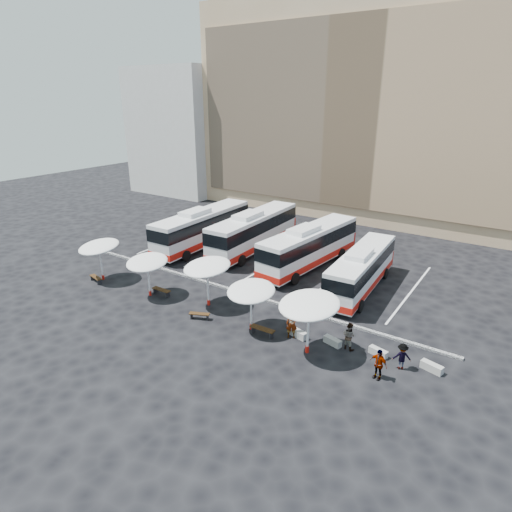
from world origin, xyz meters
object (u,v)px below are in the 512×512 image
Objects in this scene: passenger_0 at (292,324)px; conc_bench_2 at (378,352)px; sunshade_2 at (207,267)px; sunshade_3 at (251,291)px; passenger_1 at (349,336)px; sunshade_4 at (309,305)px; passenger_3 at (402,356)px; conc_bench_1 at (333,341)px; conc_bench_3 at (432,367)px; wood_bench_2 at (199,315)px; passenger_2 at (378,364)px; bus_1 at (254,230)px; sunshade_0 at (99,247)px; wood_bench_3 at (262,330)px; conc_bench_0 at (298,334)px; bus_3 at (362,269)px; bus_2 at (310,245)px; wood_bench_1 at (161,291)px; wood_bench_0 at (96,278)px; bus_0 at (203,227)px.

conc_bench_2 is at bearing -16.76° from passenger_0.
sunshade_3 is (4.47, -1.07, -0.25)m from sunshade_2.
passenger_1 is (10.55, 0.29, -2.10)m from sunshade_2.
sunshade_4 reaches higher than passenger_3.
conc_bench_3 is (5.61, 0.61, 0.01)m from conc_bench_1.
wood_bench_2 is at bearing -167.44° from conc_bench_2.
conc_bench_3 is 3.31m from passenger_2.
bus_1 is 16.28m from passenger_0.
conc_bench_2 is (22.40, 1.93, -2.62)m from sunshade_0.
passenger_0 is at bearing 26.43° from wood_bench_3.
wood_bench_3 is 1.35× the size of conc_bench_0.
passenger_2 is at bearing -67.92° from bus_3.
bus_2 is 3.72× the size of sunshade_3.
wood_bench_3 is (4.66, 0.63, 0.06)m from wood_bench_2.
wood_bench_1 is at bearing 166.07° from wood_bench_2.
bus_2 is 16.16m from conc_bench_3.
sunshade_2 is (3.86, -11.47, 0.94)m from bus_1.
passenger_0 is at bearing -175.80° from passenger_2.
sunshade_2 is 3.60× the size of conc_bench_3.
wood_bench_1 is 1.34× the size of conc_bench_3.
conc_bench_0 is 0.80× the size of passenger_3.
passenger_1 is (-1.73, -0.31, 0.64)m from conc_bench_2.
passenger_1 is at bearing 1.59° from sunshade_2.
wood_bench_0 is at bearing -153.39° from bus_3.
sunshade_3 is 2.31× the size of wood_bench_2.
conc_bench_0 is 0.72× the size of passenger_1.
bus_0 is 7.99× the size of wood_bench_0.
conc_bench_1 is 4.17m from passenger_3.
bus_2 is at bearing 123.93° from conc_bench_1.
wood_bench_0 is 0.88× the size of passenger_2.
conc_bench_1 is 5.65m from conc_bench_3.
conc_bench_3 is at bearing 10.77° from wood_bench_2.
passenger_3 is at bearing -21.28° from conc_bench_2.
wood_bench_2 is 0.85× the size of wood_bench_3.
conc_bench_1 reaches higher than conc_bench_2.
bus_0 reaches higher than conc_bench_2.
sunshade_3 reaches higher than conc_bench_2.
passenger_3 is (8.24, 1.35, 0.39)m from wood_bench_3.
conc_bench_2 is at bearing 9.06° from conc_bench_1.
wood_bench_2 is 0.80× the size of passenger_2.
bus_3 is at bearing 85.92° from conc_bench_0.
bus_1 reaches higher than sunshade_2.
wood_bench_0 is 17.63m from conc_bench_0.
wood_bench_3 is at bearing 177.60° from passenger_0.
bus_0 reaches higher than conc_bench_0.
sunshade_3 reaches higher than conc_bench_1.
conc_bench_1 is at bearing 13.61° from wood_bench_2.
sunshade_0 is 14.60m from sunshade_3.
wood_bench_1 reaches higher than conc_bench_2.
conc_bench_0 reaches higher than conc_bench_2.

